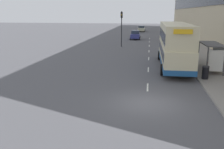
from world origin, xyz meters
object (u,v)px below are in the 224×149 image
Objects in this scene: double_decker_bus_near at (175,44)px; car_1 at (141,29)px; pedestrian_1 at (218,55)px; bus_shelter at (214,52)px; car_2 at (135,35)px; litter_bin at (205,72)px; car_0 at (170,44)px; traffic_light_far_kerb at (122,23)px.

double_decker_bus_near reaches higher than car_1.
pedestrian_1 reaches higher than car_1.
double_decker_bus_near is (-3.30, 1.81, 0.41)m from bus_shelter.
car_2 is 3.92× the size of litter_bin.
traffic_light_far_kerb is (-7.37, 1.96, 2.83)m from car_0.
car_2 is (-0.52, -20.73, 0.03)m from car_1.
car_0 is at bearing -14.92° from traffic_light_far_kerb.
litter_bin is (2.07, -4.76, -1.62)m from double_decker_bus_near.
traffic_light_far_kerb is at bearing 115.47° from double_decker_bus_near.
car_2 is at bearing 107.21° from bus_shelter.
traffic_light_far_kerb is at bearing 122.05° from bus_shelter.
car_1 is at bearing 95.89° from double_decker_bus_near.
pedestrian_1 is at bearing 112.75° from car_2.
bus_shelter is 19.25m from traffic_light_far_kerb.
car_1 is 52.03m from litter_bin.
traffic_light_far_kerb reaches higher than litter_bin.
car_1 is (-8.12, 48.62, -1.04)m from bus_shelter.
bus_shelter is 3.41m from litter_bin.
pedestrian_1 is 17.18m from traffic_light_far_kerb.
litter_bin is at bearing -84.76° from car_0.
bus_shelter is at bearing -28.78° from double_decker_bus_near.
litter_bin is at bearing -112.51° from bus_shelter.
bus_shelter is at bearing 99.49° from car_1.
car_2 is 26.06m from pedestrian_1.
double_decker_bus_near is at bearing -156.58° from pedestrian_1.
bus_shelter is 49.31m from car_1.
car_1 is 32.57m from traffic_light_far_kerb.
bus_shelter is 4.00× the size of litter_bin.
car_2 is 0.75× the size of traffic_light_far_kerb.
litter_bin is (1.58, -17.23, -0.17)m from car_0.
pedestrian_1 is at bearing -46.86° from traffic_light_far_kerb.
traffic_light_far_kerb is at bearing 86.38° from car_1.
car_0 is 17.31m from litter_bin.
pedestrian_1 reaches higher than litter_bin.
double_decker_bus_near is at bearing -92.27° from car_0.
car_0 is 0.95× the size of car_2.
traffic_light_far_kerb reaches higher than car_1.
traffic_light_far_kerb is (-10.17, 16.25, 1.79)m from bus_shelter.
pedestrian_1 is (4.24, -10.42, 0.15)m from car_0.
pedestrian_1 is (9.56, -44.76, 0.15)m from car_1.
traffic_light_far_kerb is (-8.95, 19.20, 2.99)m from litter_bin.
car_2 is 2.49× the size of pedestrian_1.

